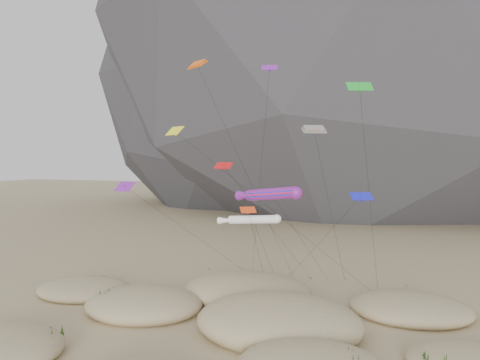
# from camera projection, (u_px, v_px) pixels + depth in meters

# --- Properties ---
(ground) EXTENTS (500.00, 500.00, 0.00)m
(ground) POSITION_uv_depth(u_px,v_px,m) (217.00, 349.00, 39.10)
(ground) COLOR #CCB789
(ground) RESTS_ON ground
(dunes) EXTENTS (51.34, 35.10, 4.30)m
(dunes) POSITION_uv_depth(u_px,v_px,m) (231.00, 319.00, 44.11)
(dunes) COLOR #CCB789
(dunes) RESTS_ON ground
(dune_grass) EXTENTS (40.44, 28.02, 1.60)m
(dune_grass) POSITION_uv_depth(u_px,v_px,m) (218.00, 323.00, 42.74)
(dune_grass) COLOR black
(dune_grass) RESTS_ON ground
(kite_stakes) EXTENTS (26.65, 6.83, 0.30)m
(kite_stakes) POSITION_uv_depth(u_px,v_px,m) (304.00, 280.00, 60.68)
(kite_stakes) COLOR #3F2D1E
(kite_stakes) RESTS_ON ground
(rainbow_tube_kite) EXTENTS (9.15, 15.30, 13.18)m
(rainbow_tube_kite) POSITION_uv_depth(u_px,v_px,m) (269.00, 194.00, 49.58)
(rainbow_tube_kite) COLOR #F91A3E
(rainbow_tube_kite) RESTS_ON ground
(white_tube_kite) EXTENTS (7.29, 14.64, 10.16)m
(white_tube_kite) POSITION_uv_depth(u_px,v_px,m) (250.00, 220.00, 49.61)
(white_tube_kite) COLOR white
(white_tube_kite) RESTS_ON ground
(orange_parafoil) EXTENTS (9.56, 13.97, 26.70)m
(orange_parafoil) POSITION_uv_depth(u_px,v_px,m) (199.00, 68.00, 51.17)
(orange_parafoil) COLOR #E0550B
(orange_parafoil) RESTS_ON ground
(multi_parafoil) EXTENTS (2.55, 18.08, 19.24)m
(multi_parafoil) POSITION_uv_depth(u_px,v_px,m) (315.00, 132.00, 46.02)
(multi_parafoil) COLOR #FF291A
(multi_parafoil) RESTS_ON ground
(delta_kites) EXTENTS (27.05, 19.55, 26.01)m
(delta_kites) POSITION_uv_depth(u_px,v_px,m) (251.00, 152.00, 47.44)
(delta_kites) COLOR green
(delta_kites) RESTS_ON ground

